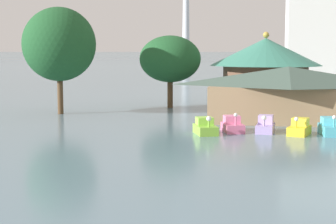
% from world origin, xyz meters
% --- Properties ---
extents(pedal_boat_lime, '(2.26, 3.00, 1.54)m').
position_xyz_m(pedal_boat_lime, '(6.58, 32.91, 0.52)').
color(pedal_boat_lime, '#8CCC3F').
rests_on(pedal_boat_lime, ground).
extents(pedal_boat_pink, '(2.11, 2.98, 1.64)m').
position_xyz_m(pedal_boat_pink, '(8.60, 34.54, 0.50)').
color(pedal_boat_pink, pink).
rests_on(pedal_boat_pink, ground).
extents(pedal_boat_lavender, '(1.59, 2.87, 1.47)m').
position_xyz_m(pedal_boat_lavender, '(11.21, 34.69, 0.53)').
color(pedal_boat_lavender, '#B299D8').
rests_on(pedal_boat_lavender, ground).
extents(pedal_boat_yellow, '(2.02, 2.64, 1.51)m').
position_xyz_m(pedal_boat_yellow, '(13.79, 33.65, 0.52)').
color(pedal_boat_yellow, yellow).
rests_on(pedal_boat_yellow, ground).
extents(pedal_boat_cyan, '(1.67, 3.10, 1.66)m').
position_xyz_m(pedal_boat_cyan, '(16.15, 34.22, 0.54)').
color(pedal_boat_cyan, '#4CB7CC').
rests_on(pedal_boat_cyan, ground).
extents(boathouse, '(15.18, 6.95, 5.02)m').
position_xyz_m(boathouse, '(13.24, 41.20, 2.64)').
color(boathouse, '#9E7F5B').
rests_on(boathouse, ground).
extents(green_roof_pavilion, '(12.49, 12.49, 8.48)m').
position_xyz_m(green_roof_pavilion, '(11.23, 53.58, 4.42)').
color(green_roof_pavilion, brown).
rests_on(green_roof_pavilion, ground).
extents(shoreline_tree_tall_left, '(7.37, 7.37, 10.76)m').
position_xyz_m(shoreline_tree_tall_left, '(-9.29, 43.60, 7.04)').
color(shoreline_tree_tall_left, brown).
rests_on(shoreline_tree_tall_left, ground).
extents(shoreline_tree_mid, '(6.87, 6.87, 8.07)m').
position_xyz_m(shoreline_tree_mid, '(0.69, 51.59, 5.44)').
color(shoreline_tree_mid, brown).
rests_on(shoreline_tree_mid, ground).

